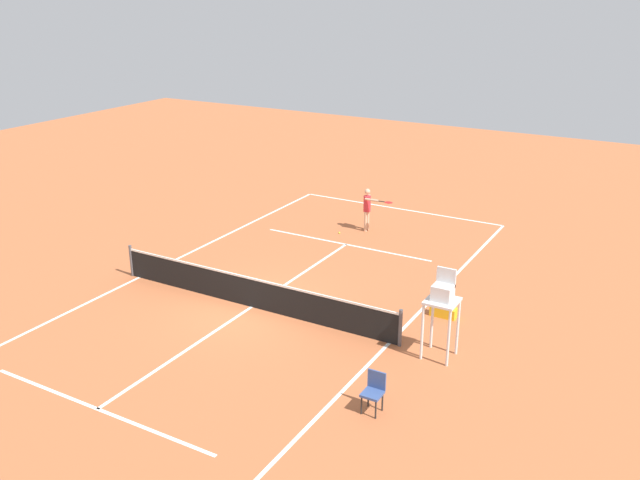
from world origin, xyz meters
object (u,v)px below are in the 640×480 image
(player_serving, at_px, (368,206))
(equipment_bag, at_px, (443,312))
(tennis_ball, at_px, (339,233))
(courtside_chair_near, at_px, (374,390))
(umpire_chair, at_px, (442,300))

(player_serving, distance_m, equipment_bag, 7.70)
(tennis_ball, height_order, courtside_chair_near, courtside_chair_near)
(umpire_chair, xyz_separation_m, courtside_chair_near, (0.42, 3.06, -1.07))
(player_serving, bearing_deg, tennis_ball, -44.64)
(player_serving, xyz_separation_m, courtside_chair_near, (-5.45, 10.92, -0.48))
(equipment_bag, bearing_deg, tennis_ball, -38.59)
(player_serving, height_order, tennis_ball, player_serving)
(courtside_chair_near, bearing_deg, umpire_chair, -97.87)
(tennis_ball, relative_size, courtside_chair_near, 0.07)
(umpire_chair, height_order, equipment_bag, umpire_chair)
(equipment_bag, bearing_deg, player_serving, -47.37)
(player_serving, bearing_deg, equipment_bag, 41.07)
(umpire_chair, bearing_deg, courtside_chair_near, 82.13)
(player_serving, height_order, courtside_chair_near, player_serving)
(courtside_chair_near, distance_m, equipment_bag, 5.31)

